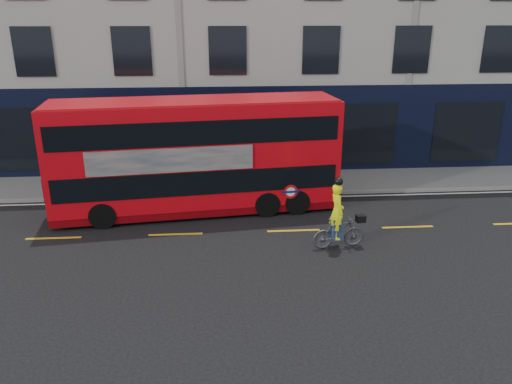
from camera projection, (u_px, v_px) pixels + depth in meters
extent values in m
plane|color=black|center=(172.00, 255.00, 15.33)|extent=(120.00, 120.00, 0.00)
cube|color=slate|center=(184.00, 185.00, 21.41)|extent=(60.00, 3.00, 0.12)
cube|color=gray|center=(182.00, 196.00, 20.00)|extent=(60.00, 0.12, 0.13)
cube|color=#A6A59D|center=(185.00, 2.00, 24.99)|extent=(50.00, 10.00, 15.00)
cube|color=black|center=(184.00, 132.00, 22.14)|extent=(50.00, 0.08, 4.00)
cube|color=silver|center=(182.00, 201.00, 19.74)|extent=(58.00, 0.10, 0.01)
cube|color=red|center=(196.00, 152.00, 18.05)|extent=(10.44, 3.46, 3.68)
cube|color=#6A0409|center=(198.00, 203.00, 18.72)|extent=(10.44, 3.42, 0.28)
cube|color=black|center=(197.00, 173.00, 18.33)|extent=(10.04, 3.46, 0.84)
cube|color=black|center=(195.00, 126.00, 17.73)|extent=(10.04, 3.46, 0.84)
cube|color=#AF0B13|center=(194.00, 101.00, 17.42)|extent=(10.23, 3.35, 0.07)
cube|color=black|center=(331.00, 166.00, 19.23)|extent=(0.27, 2.09, 0.84)
cube|color=black|center=(333.00, 121.00, 18.63)|extent=(0.27, 2.09, 0.84)
cube|color=black|center=(50.00, 182.00, 17.42)|extent=(0.27, 2.09, 0.84)
cube|color=tan|center=(171.00, 161.00, 16.76)|extent=(5.56, 0.67, 0.84)
cylinder|color=red|center=(291.00, 192.00, 17.97)|extent=(0.52, 0.08, 0.52)
cylinder|color=white|center=(291.00, 192.00, 17.97)|extent=(0.34, 0.06, 0.34)
cube|color=#0C1459|center=(291.00, 192.00, 17.96)|extent=(0.65, 0.09, 0.08)
cylinder|color=black|center=(290.00, 192.00, 19.28)|extent=(1.19, 2.47, 0.93)
cylinder|color=black|center=(261.00, 194.00, 19.09)|extent=(1.19, 2.47, 0.93)
cylinder|color=black|center=(105.00, 204.00, 18.07)|extent=(1.19, 2.47, 0.93)
imported|color=#4C4F52|center=(339.00, 233.00, 15.65)|extent=(1.73, 0.69, 1.01)
imported|color=#DFE50B|center=(337.00, 211.00, 15.38)|extent=(0.50, 0.70, 1.77)
cube|color=black|center=(361.00, 219.00, 15.64)|extent=(0.31, 0.26, 0.22)
cube|color=navy|center=(336.00, 229.00, 15.58)|extent=(0.35, 0.42, 0.71)
sphere|color=black|center=(339.00, 182.00, 15.06)|extent=(0.26, 0.26, 0.26)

